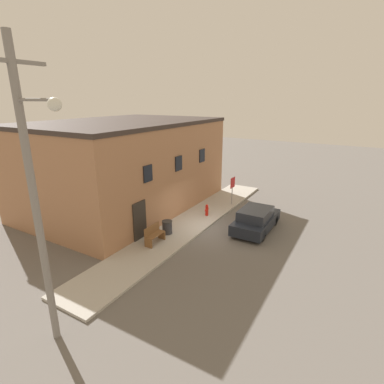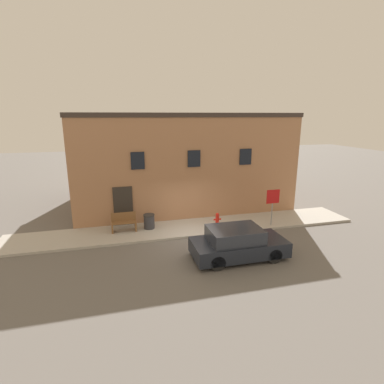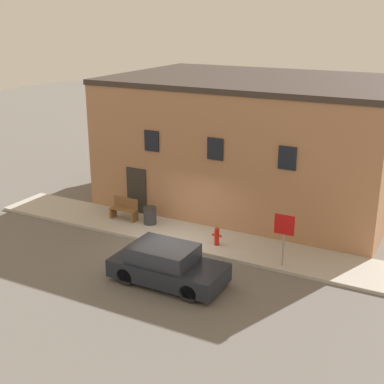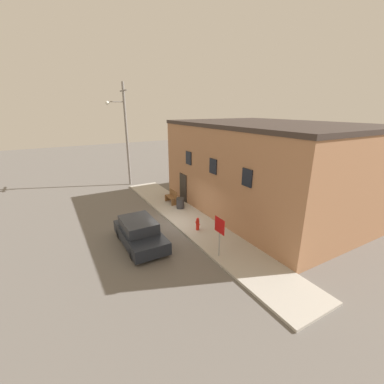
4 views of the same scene
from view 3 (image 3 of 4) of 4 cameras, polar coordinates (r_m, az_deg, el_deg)
name	(u,v)px [view 3 (image 3 of 4)]	position (r m, az deg, el deg)	size (l,w,h in m)	color
ground_plane	(173,249)	(21.01, -2.03, -6.06)	(80.00, 80.00, 0.00)	#66605B
sidewalk	(188,236)	(21.96, -0.42, -4.73)	(18.22, 2.47, 0.12)	#B2ADA3
brick_building	(255,141)	(25.66, 6.74, 5.47)	(13.03, 8.85, 5.95)	#A87551
fire_hydrant	(217,236)	(20.89, 2.66, -4.71)	(0.40, 0.19, 0.75)	red
stop_sign	(284,230)	(19.10, 9.80, -4.06)	(0.73, 0.06, 1.95)	gray
bench	(124,210)	(23.60, -7.23, -1.87)	(1.23, 0.44, 0.95)	brown
trash_bin	(150,215)	(23.00, -4.51, -2.50)	(0.57, 0.57, 0.75)	#333338
parked_car	(167,265)	(18.27, -2.70, -7.83)	(3.92, 1.79, 1.34)	black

